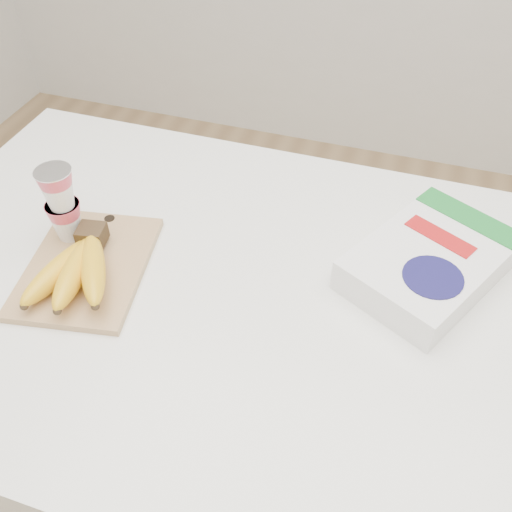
{
  "coord_description": "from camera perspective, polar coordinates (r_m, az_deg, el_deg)",
  "views": [
    {
      "loc": [
        0.25,
        -0.63,
        1.7
      ],
      "look_at": [
        0.03,
        0.05,
        1.01
      ],
      "focal_mm": 40.0,
      "sensor_mm": 36.0,
      "label": 1
    }
  ],
  "objects": [
    {
      "name": "room",
      "position": [
        0.76,
        -3.32,
        16.47
      ],
      "size": [
        4.0,
        4.0,
        4.0
      ],
      "color": "tan",
      "rests_on": "ground"
    },
    {
      "name": "table",
      "position": [
        1.39,
        -1.82,
        -16.94
      ],
      "size": [
        1.3,
        0.87,
        0.97
      ],
      "primitive_type": "cube",
      "color": "white",
      "rests_on": "ground"
    },
    {
      "name": "cutting_board",
      "position": [
        1.06,
        -16.5,
        -1.01
      ],
      "size": [
        0.25,
        0.31,
        0.01
      ],
      "primitive_type": "cube",
      "rotation": [
        0.0,
        0.0,
        0.17
      ],
      "color": "tan",
      "rests_on": "table"
    },
    {
      "name": "bananas",
      "position": [
        1.01,
        -17.49,
        -1.09
      ],
      "size": [
        0.16,
        0.22,
        0.07
      ],
      "color": "#382816",
      "rests_on": "cutting_board"
    },
    {
      "name": "yogurt_stack",
      "position": [
        1.07,
        -18.89,
        5.11
      ],
      "size": [
        0.07,
        0.07,
        0.15
      ],
      "color": "white",
      "rests_on": "cutting_board"
    },
    {
      "name": "cereal_box",
      "position": [
        1.03,
        16.97,
        -0.59
      ],
      "size": [
        0.31,
        0.35,
        0.06
      ],
      "rotation": [
        0.0,
        0.0,
        -0.48
      ],
      "color": "white",
      "rests_on": "table"
    }
  ]
}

